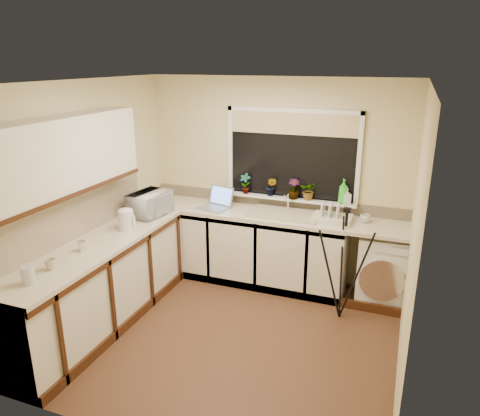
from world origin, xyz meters
The scene contains 34 objects.
floor centered at (0.00, 0.00, 0.00)m, with size 3.20×3.20×0.00m, color #4F321F.
ceiling centered at (0.00, 0.00, 2.45)m, with size 3.20×3.20×0.00m, color white.
wall_back centered at (0.00, 1.50, 1.23)m, with size 3.20×3.20×0.00m, color beige.
wall_front centered at (0.00, -1.50, 1.23)m, with size 3.20×3.20×0.00m, color beige.
wall_left centered at (-1.60, 0.00, 1.23)m, with size 3.00×3.00×0.00m, color beige.
wall_right centered at (1.60, 0.00, 1.23)m, with size 3.00×3.00×0.00m, color beige.
base_cabinet_back centered at (-0.33, 1.20, 0.43)m, with size 2.55×0.60×0.86m, color silver.
base_cabinet_left centered at (-1.30, -0.30, 0.43)m, with size 0.54×2.40×0.86m, color silver.
worktop_back centered at (0.00, 1.20, 0.88)m, with size 3.20×0.60×0.04m, color beige.
worktop_left centered at (-1.30, -0.30, 0.88)m, with size 0.60×2.40×0.04m, color beige.
upper_cabinet centered at (-1.44, -0.45, 1.80)m, with size 0.28×1.90×0.70m, color silver.
splashback_left centered at (-1.59, -0.30, 1.12)m, with size 0.02×2.40×0.45m, color beige.
splashback_back centered at (0.00, 1.49, 0.97)m, with size 3.20×0.02×0.14m, color beige.
window_glass centered at (0.20, 1.49, 1.55)m, with size 1.50×0.02×1.00m, color black.
window_blind centered at (0.20, 1.46, 1.92)m, with size 1.50×0.02×0.25m, color tan.
windowsill centered at (0.20, 1.43, 1.04)m, with size 1.60×0.14×0.03m, color white.
sink centered at (0.20, 1.20, 0.91)m, with size 0.82×0.46×0.03m, color tan.
faucet centered at (0.20, 1.38, 1.02)m, with size 0.03×0.03×0.24m, color silver.
washing_machine centered at (1.37, 1.24, 0.40)m, with size 0.57×0.55×0.81m, color white.
laptop centered at (-0.64, 1.19, 0.97)m, with size 0.42×0.40×0.25m.
kettle centered at (-1.24, 0.15, 1.01)m, with size 0.16×0.16×0.21m, color silver.
dish_rack centered at (0.76, 1.17, 0.93)m, with size 0.43×0.32×0.06m, color beige.
tripod centered at (0.98, 0.70, 0.61)m, with size 0.61×0.61×1.23m, color black, non-canonical shape.
glass_jug centered at (-1.28, -1.19, 0.98)m, with size 0.10×0.10×0.15m, color silver.
steel_jar centered at (-1.31, -0.49, 0.95)m, with size 0.07×0.07×0.10m, color silver.
microwave centered at (-1.26, 0.65, 1.04)m, with size 0.49×0.33×0.27m, color white.
plant_a centered at (-0.35, 1.39, 1.18)m, with size 0.13×0.09×0.25m, color #999999.
plant_b centered at (-0.03, 1.42, 1.16)m, with size 0.12×0.10×0.23m, color #999999.
plant_c centered at (0.26, 1.39, 1.17)m, with size 0.13×0.13×0.24m, color #999999.
plant_d centered at (0.44, 1.42, 1.16)m, with size 0.20×0.17×0.22m, color #999999.
soap_bottle_green centered at (0.83, 1.41, 1.19)m, with size 0.11×0.11×0.29m, color green.
soap_bottle_clear centered at (0.88, 1.40, 1.14)m, with size 0.08×0.09×0.19m, color #999999.
cup_back centered at (1.11, 1.28, 0.95)m, with size 0.12×0.12×0.09m, color beige.
cup_left centered at (-1.30, -0.91, 0.95)m, with size 0.10×0.10×0.09m, color #C0B79E.
Camera 1 is at (1.50, -3.70, 2.64)m, focal length 34.18 mm.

